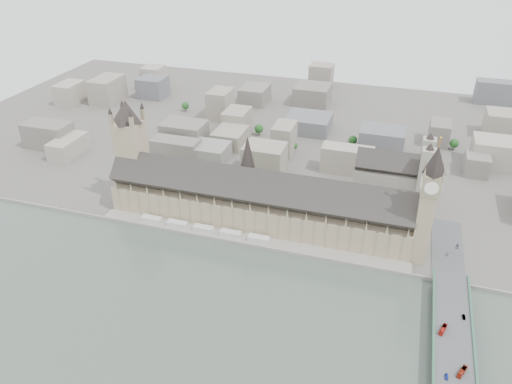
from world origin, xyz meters
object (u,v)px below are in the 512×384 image
(westminster_bridge, at_px, (452,350))
(car_blue, at_px, (447,377))
(car_approach, at_px, (457,246))
(palace_of_westminster, at_px, (257,202))
(red_bus_north, at_px, (443,329))
(elizabeth_tower, at_px, (429,198))
(red_bus_south, at_px, (462,372))
(westminster_abbey, at_px, (394,178))
(victoria_tower, at_px, (131,147))
(car_silver, at_px, (464,317))

(westminster_bridge, height_order, car_blue, car_blue)
(westminster_bridge, distance_m, car_approach, 108.39)
(westminster_bridge, bearing_deg, palace_of_westminster, 146.51)
(westminster_bridge, distance_m, car_blue, 28.61)
(red_bus_north, distance_m, car_blue, 37.54)
(elizabeth_tower, xyz_separation_m, car_blue, (19.18, -123.08, -47.07))
(palace_of_westminster, xyz_separation_m, car_blue, (157.18, -134.78, -11.68))
(palace_of_westminster, distance_m, westminster_bridge, 195.05)
(red_bus_south, bearing_deg, elizabeth_tower, 128.12)
(red_bus_north, bearing_deg, elizabeth_tower, 118.96)
(westminster_abbey, relative_size, car_approach, 12.35)
(westminster_abbey, bearing_deg, palace_of_westminster, -145.83)
(victoria_tower, bearing_deg, elizabeth_tower, -3.96)
(palace_of_westminster, relative_size, car_approach, 48.14)
(red_bus_south, relative_size, car_silver, 2.28)
(westminster_bridge, distance_m, westminster_abbey, 190.56)
(car_blue, bearing_deg, red_bus_south, 34.36)
(victoria_tower, bearing_deg, palace_of_westminster, -2.96)
(westminster_bridge, relative_size, red_bus_south, 31.26)
(elizabeth_tower, relative_size, westminster_bridge, 0.33)
(westminster_bridge, bearing_deg, car_approach, 87.16)
(elizabeth_tower, bearing_deg, victoria_tower, 176.04)
(westminster_bridge, distance_m, red_bus_south, 23.09)
(westminster_bridge, bearing_deg, elizabeth_tower, 104.11)
(westminster_abbey, height_order, red_bus_north, westminster_abbey)
(red_bus_north, relative_size, car_blue, 2.35)
(westminster_bridge, bearing_deg, victoria_tower, 158.22)
(elizabeth_tower, height_order, red_bus_south, elizabeth_tower)
(westminster_abbey, distance_m, car_blue, 215.57)
(red_bus_north, xyz_separation_m, car_blue, (1.69, -37.49, -0.71))
(elizabeth_tower, xyz_separation_m, car_silver, (30.90, -69.04, -47.09))
(elizabeth_tower, height_order, westminster_abbey, elizabeth_tower)
(victoria_tower, relative_size, car_approach, 18.17)
(red_bus_south, bearing_deg, car_approach, 114.10)
(red_bus_north, bearing_deg, car_silver, 68.36)
(westminster_bridge, height_order, car_silver, car_silver)
(victoria_tower, distance_m, car_silver, 306.85)
(car_blue, bearing_deg, victoria_tower, 153.65)
(car_approach, bearing_deg, palace_of_westminster, -167.62)
(elizabeth_tower, distance_m, car_blue, 133.16)
(palace_of_westminster, distance_m, car_approach, 167.78)
(westminster_abbey, xyz_separation_m, car_blue, (46.25, -210.08, -14.06))
(elizabeth_tower, bearing_deg, red_bus_north, -78.45)
(elizabeth_tower, relative_size, red_bus_south, 10.34)
(palace_of_westminster, xyz_separation_m, red_bus_north, (155.49, -97.28, -10.97))
(palace_of_westminster, distance_m, westminster_abbey, 134.09)
(victoria_tower, distance_m, red_bus_south, 320.94)
(elizabeth_tower, distance_m, car_silver, 89.10)
(car_silver, bearing_deg, westminster_abbey, 107.10)
(car_blue, bearing_deg, car_approach, 86.16)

